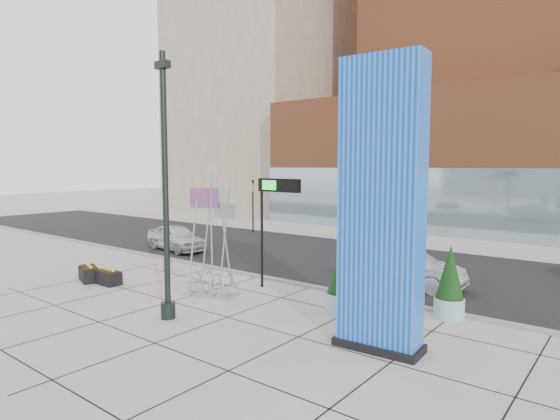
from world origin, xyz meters
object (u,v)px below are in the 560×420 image
Objects in this scene: blue_pylon at (381,211)px; concrete_bollard at (168,265)px; car_white_west at (176,238)px; overhead_street_sign at (276,195)px; lamp_post at (166,212)px; public_art_sculpture at (211,263)px; car_silver_mid at (406,268)px.

concrete_bollard is at bearing 165.95° from blue_pylon.
concrete_bollard is 0.16× the size of car_white_west.
lamp_post is at bearing -92.23° from overhead_street_sign.
lamp_post is 3.89m from public_art_sculpture.
concrete_bollard is (-5.49, 4.31, -3.26)m from lamp_post.
lamp_post is at bearing 152.10° from car_silver_mid.
blue_pylon is 13.03m from concrete_bollard.
public_art_sculpture is at bearing -113.98° from car_white_west.
overhead_street_sign is at bearing 83.02° from lamp_post.
blue_pylon is 1.74× the size of overhead_street_sign.
blue_pylon is 7.12m from lamp_post.
car_white_west is (-4.43, 4.16, 0.41)m from concrete_bollard.
lamp_post is 1.82× the size of public_art_sculpture.
concrete_bollard is 0.15× the size of car_silver_mid.
car_white_west is (-16.75, 6.49, -3.14)m from blue_pylon.
overhead_street_sign reaches higher than car_white_west.
public_art_sculpture reaches higher than overhead_street_sign.
overhead_street_sign is 1.01× the size of car_white_west.
blue_pylon is 0.92× the size of lamp_post.
overhead_street_sign is at bearing 133.28° from car_silver_mid.
lamp_post is at bearing -38.14° from concrete_bollard.
car_white_west is at bearing 167.05° from overhead_street_sign.
car_silver_mid is (10.14, 4.65, 0.43)m from concrete_bollard.
concrete_bollard is 0.16× the size of overhead_street_sign.
car_white_west is (-9.92, 8.48, -2.84)m from lamp_post.
concrete_bollard is at bearing -125.49° from car_white_west.
car_white_west is at bearing 155.46° from blue_pylon.
blue_pylon is 6.94m from overhead_street_sign.
car_white_west is (-10.55, 3.37, -3.21)m from overhead_street_sign.
overhead_street_sign is 0.96× the size of car_silver_mid.
public_art_sculpture reaches higher than concrete_bollard.
overhead_street_sign is (-6.20, 3.12, 0.07)m from blue_pylon.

